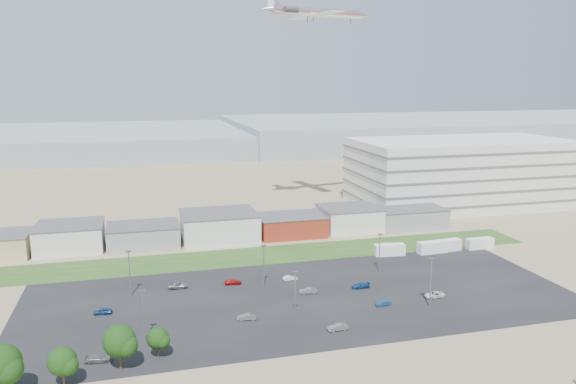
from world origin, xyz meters
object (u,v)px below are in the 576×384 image
object	(u,v)px
parked_car_5	(103,311)
parked_car_11	(290,278)
parked_car_0	(434,295)
parked_car_10	(98,358)
parked_car_1	(383,303)
parked_car_7	(308,291)
parked_car_12	(361,286)
parked_car_4	(247,317)
airliner	(318,12)
parked_car_6	(233,282)
box_trailer_a	(389,250)
parked_car_13	(338,327)
parked_car_9	(178,286)

from	to	relation	value
parked_car_5	parked_car_11	bearing A→B (deg)	108.59
parked_car_0	parked_car_10	xyz separation A→B (m)	(-69.60, -10.97, 0.02)
parked_car_1	parked_car_7	size ratio (longest dim) A/B	0.86
parked_car_7	parked_car_12	distance (m)	12.57
parked_car_4	parked_car_0	bearing A→B (deg)	99.06
airliner	parked_car_4	world-z (taller)	airliner
parked_car_4	parked_car_6	distance (m)	20.38
parked_car_5	parked_car_12	world-z (taller)	parked_car_5
parked_car_1	parked_car_12	world-z (taller)	parked_car_12
airliner	parked_car_4	size ratio (longest dim) A/B	11.30
parked_car_0	parked_car_12	xyz separation A→B (m)	(-13.48, 9.57, -0.03)
parked_car_5	parked_car_6	xyz separation A→B (m)	(28.56, 9.95, -0.04)
parked_car_4	parked_car_7	size ratio (longest dim) A/B	0.96
box_trailer_a	parked_car_13	bearing A→B (deg)	-119.51
airliner	parked_car_7	world-z (taller)	airliner
parked_car_5	box_trailer_a	bearing A→B (deg)	112.29
parked_car_5	parked_car_13	distance (m)	47.94
box_trailer_a	parked_car_11	xyz separation A→B (m)	(-31.31, -11.78, -0.98)
parked_car_9	parked_car_10	xyz separation A→B (m)	(-15.54, -31.36, 0.01)
parked_car_7	airliner	bearing A→B (deg)	167.21
parked_car_9	parked_car_4	bearing A→B (deg)	-149.77
parked_car_1	parked_car_11	size ratio (longest dim) A/B	1.00
parked_car_11	parked_car_13	size ratio (longest dim) A/B	0.86
parked_car_0	parked_car_6	xyz separation A→B (m)	(-41.37, 19.59, -0.05)
parked_car_5	parked_car_10	size ratio (longest dim) A/B	0.82
parked_car_10	parked_car_7	bearing A→B (deg)	-58.81
parked_car_0	parked_car_7	world-z (taller)	parked_car_7
airliner	parked_car_0	world-z (taller)	airliner
parked_car_1	parked_car_5	distance (m)	58.17
parked_car_4	parked_car_6	size ratio (longest dim) A/B	0.95
parked_car_5	parked_car_10	xyz separation A→B (m)	(0.33, -20.62, 0.02)
parked_car_7	parked_car_4	bearing A→B (deg)	-51.09
parked_car_9	parked_car_12	size ratio (longest dim) A/B	1.10
parked_car_0	parked_car_6	bearing A→B (deg)	-114.55
box_trailer_a	airliner	world-z (taller)	airliner
parked_car_7	parked_car_9	distance (m)	30.04
parked_car_5	parked_car_10	bearing A→B (deg)	7.36
parked_car_0	parked_car_10	size ratio (longest dim) A/B	1.02
parked_car_1	parked_car_5	xyz separation A→B (m)	(-57.14, 10.86, 0.06)
parked_car_1	parked_car_9	world-z (taller)	parked_car_9
parked_car_6	parked_car_10	size ratio (longest dim) A/B	0.90
parked_car_0	parked_car_12	bearing A→B (deg)	-124.58
airliner	parked_car_9	distance (m)	112.13
parked_car_5	parked_car_12	bearing A→B (deg)	96.37
parked_car_11	parked_car_10	bearing A→B (deg)	121.45
box_trailer_a	parked_car_5	xyz separation A→B (m)	(-73.47, -20.86, -0.92)
parked_car_10	parked_car_12	world-z (taller)	parked_car_10
parked_car_10	parked_car_11	distance (m)	51.30
parked_car_5	parked_car_9	world-z (taller)	parked_car_9
airliner	parked_car_0	bearing A→B (deg)	-103.25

